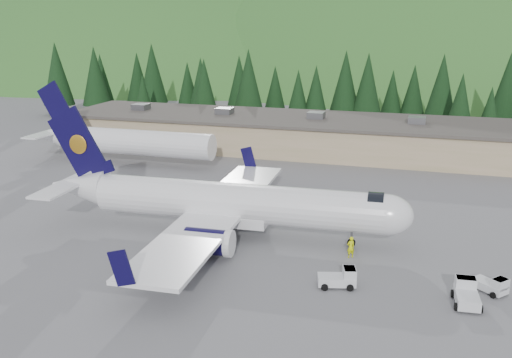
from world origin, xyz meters
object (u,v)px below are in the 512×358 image
at_px(baggage_tug_a, 340,278).
at_px(ramp_worker, 351,247).
at_px(baggage_tug_c, 466,293).
at_px(second_airliner, 120,141).
at_px(terminal_building, 284,132).
at_px(airliner, 227,203).
at_px(baggage_tug_b, 492,285).

distance_m(baggage_tug_a, ramp_worker, 5.79).
xyz_separation_m(baggage_tug_a, ramp_worker, (0.01, 5.79, 0.27)).
bearing_deg(baggage_tug_c, second_airliner, 51.61).
bearing_deg(second_airliner, terminal_building, 38.78).
relative_size(airliner, ramp_worker, 18.60).
distance_m(baggage_tug_a, baggage_tug_c, 9.14).
relative_size(airliner, baggage_tug_c, 11.03).
xyz_separation_m(second_airliner, baggage_tug_a, (35.88, -29.82, -2.64)).
xyz_separation_m(baggage_tug_a, baggage_tug_c, (9.14, 0.01, 0.05)).
height_order(baggage_tug_a, baggage_tug_b, baggage_tug_a).
distance_m(baggage_tug_b, terminal_building, 51.33).
height_order(baggage_tug_a, terminal_building, terminal_building).
bearing_deg(baggage_tug_a, second_airliner, 125.77).
relative_size(airliner, terminal_building, 0.50).
bearing_deg(baggage_tug_a, baggage_tug_c, -14.45).
height_order(baggage_tug_a, baggage_tug_c, baggage_tug_c).
bearing_deg(airliner, second_airliner, 134.81).
bearing_deg(baggage_tug_b, terminal_building, 161.97).
height_order(second_airliner, baggage_tug_c, second_airliner).
height_order(airliner, baggage_tug_c, airliner).
bearing_deg(second_airliner, ramp_worker, -33.82).
bearing_deg(ramp_worker, second_airliner, -69.08).
xyz_separation_m(second_airliner, terminal_building, (19.91, 16.00, -0.70)).
height_order(baggage_tug_c, ramp_worker, ramp_worker).
bearing_deg(ramp_worker, terminal_building, -103.52).
distance_m(baggage_tug_c, ramp_worker, 10.81).
xyz_separation_m(airliner, baggage_tug_b, (23.08, -5.53, -2.54)).
height_order(second_airliner, baggage_tug_a, second_airliner).
height_order(airliner, baggage_tug_a, airliner).
distance_m(baggage_tug_c, terminal_building, 52.28).
bearing_deg(baggage_tug_a, terminal_building, 94.72).
xyz_separation_m(second_airliner, baggage_tug_c, (45.02, -29.82, -2.58)).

